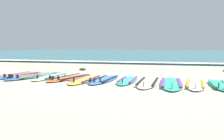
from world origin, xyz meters
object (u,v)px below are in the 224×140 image
(surfboard_8, at_px, (171,83))
(surfboard_9, at_px, (195,84))
(surfboard_2, at_px, (51,76))
(surfboard_4, at_px, (86,79))
(surfboard_6, at_px, (128,80))
(surfboard_7, at_px, (148,82))
(surfboard_5, at_px, (105,79))
(surfboard_3, at_px, (71,77))
(surfboard_0, at_px, (19,75))
(surfboard_1, at_px, (36,76))
(surfboard_10, at_px, (219,85))

(surfboard_8, relative_size, surfboard_9, 1.23)
(surfboard_2, xyz_separation_m, surfboard_8, (3.83, -0.50, -0.00))
(surfboard_2, height_order, surfboard_4, same)
(surfboard_6, relative_size, surfboard_7, 0.87)
(surfboard_5, xyz_separation_m, surfboard_9, (2.54, -0.32, -0.00))
(surfboard_2, relative_size, surfboard_6, 1.13)
(surfboard_2, distance_m, surfboard_8, 3.87)
(surfboard_9, bearing_deg, surfboard_4, 176.17)
(surfboard_3, height_order, surfboard_6, same)
(surfboard_5, distance_m, surfboard_7, 1.35)
(surfboard_2, bearing_deg, surfboard_0, 178.12)
(surfboard_1, relative_size, surfboard_7, 1.17)
(surfboard_5, height_order, surfboard_7, same)
(surfboard_3, distance_m, surfboard_5, 1.18)
(surfboard_6, xyz_separation_m, surfboard_10, (2.43, -0.20, 0.00))
(surfboard_2, height_order, surfboard_8, same)
(surfboard_7, relative_size, surfboard_9, 1.12)
(surfboard_3, bearing_deg, surfboard_6, -5.23)
(surfboard_0, relative_size, surfboard_1, 0.93)
(surfboard_0, xyz_separation_m, surfboard_7, (4.46, -0.54, -0.00))
(surfboard_7, bearing_deg, surfboard_2, 171.17)
(surfboard_3, xyz_separation_m, surfboard_5, (1.17, -0.16, 0.00))
(surfboard_1, bearing_deg, surfboard_6, -4.90)
(surfboard_7, height_order, surfboard_9, same)
(surfboard_8, distance_m, surfboard_9, 0.61)
(surfboard_3, bearing_deg, surfboard_5, -7.93)
(surfboard_1, xyz_separation_m, surfboard_8, (4.41, -0.53, -0.00))
(surfboard_3, xyz_separation_m, surfboard_9, (3.71, -0.49, -0.00))
(surfboard_5, distance_m, surfboard_9, 2.57)
(surfboard_0, distance_m, surfboard_7, 4.49)
(surfboard_0, height_order, surfboard_5, same)
(surfboard_5, bearing_deg, surfboard_7, -11.00)
(surfboard_4, relative_size, surfboard_10, 1.16)
(surfboard_1, relative_size, surfboard_10, 1.35)
(surfboard_1, distance_m, surfboard_8, 4.44)
(surfboard_5, height_order, surfboard_6, same)
(surfboard_1, xyz_separation_m, surfboard_4, (1.92, -0.38, -0.00))
(surfboard_0, distance_m, surfboard_1, 0.66)
(surfboard_0, bearing_deg, surfboard_4, -8.81)
(surfboard_5, distance_m, surfboard_10, 3.14)
(surfboard_1, distance_m, surfboard_4, 1.96)
(surfboard_0, bearing_deg, surfboard_5, -5.17)
(surfboard_1, distance_m, surfboard_2, 0.58)
(surfboard_4, height_order, surfboard_6, same)
(surfboard_7, bearing_deg, surfboard_0, 173.09)
(surfboard_6, distance_m, surfboard_10, 2.44)
(surfboard_5, distance_m, surfboard_8, 1.95)
(surfboard_0, relative_size, surfboard_6, 1.26)
(surfboard_5, bearing_deg, surfboard_8, -7.69)
(surfboard_7, distance_m, surfboard_9, 1.23)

